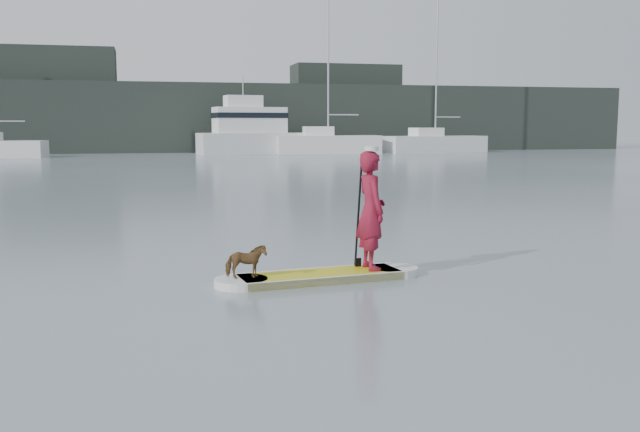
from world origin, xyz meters
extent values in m
plane|color=slate|center=(0.00, 0.00, 0.00)|extent=(140.00, 140.00, 0.00)
cube|color=#C5C112|center=(1.85, -1.75, 0.06)|extent=(2.57, 1.08, 0.12)
cylinder|color=silver|center=(0.61, -1.89, 0.06)|extent=(0.80, 0.80, 0.12)
cylinder|color=silver|center=(3.09, -1.61, 0.06)|extent=(0.80, 0.80, 0.12)
cube|color=silver|center=(1.81, -1.38, 0.06)|extent=(2.49, 0.34, 0.12)
cube|color=silver|center=(1.89, -2.12, 0.06)|extent=(2.49, 0.34, 0.12)
imported|color=maroon|center=(2.70, -1.65, 1.05)|extent=(0.47, 0.70, 1.86)
cylinder|color=silver|center=(2.70, -1.65, 2.02)|extent=(0.22, 0.22, 0.07)
imported|color=#57341D|center=(0.68, -1.88, 0.37)|extent=(0.61, 0.31, 0.50)
cylinder|color=black|center=(2.56, -1.44, 1.00)|extent=(0.07, 0.30, 1.89)
cube|color=black|center=(2.56, -1.44, 0.10)|extent=(0.10, 0.03, 0.32)
cylinder|color=#B7B7BC|center=(-10.25, 44.03, 2.65)|extent=(2.11, 0.38, 0.09)
cube|color=silver|center=(14.13, 45.53, 0.75)|extent=(8.76, 3.43, 1.50)
cube|color=white|center=(13.28, 45.60, 1.88)|extent=(2.54, 2.13, 0.75)
cylinder|color=#B7B7BC|center=(14.13, 45.53, 6.96)|extent=(0.15, 0.15, 10.93)
cylinder|color=#B7B7BC|center=(15.41, 45.43, 3.21)|extent=(2.57, 0.30, 0.11)
cube|color=silver|center=(23.71, 45.57, 0.71)|extent=(9.22, 3.77, 1.42)
cube|color=white|center=(22.82, 45.46, 1.78)|extent=(2.72, 2.16, 0.71)
cylinder|color=#B7B7BC|center=(23.71, 45.57, 7.33)|extent=(0.14, 0.14, 11.80)
cylinder|color=#B7B7BC|center=(24.92, 45.73, 3.05)|extent=(2.43, 0.41, 0.10)
cube|color=silver|center=(8.77, 46.83, 0.86)|extent=(10.81, 4.49, 1.72)
cube|color=white|center=(7.73, 46.71, 2.77)|extent=(6.05, 3.27, 2.10)
cube|color=white|center=(7.21, 46.64, 4.29)|extent=(3.13, 2.13, 0.95)
cube|color=black|center=(7.73, 46.71, 3.15)|extent=(6.16, 3.35, 0.43)
cylinder|color=#B7B7BC|center=(7.21, 46.64, 5.54)|extent=(0.10, 0.10, 1.53)
cube|color=black|center=(0.00, 53.00, 3.00)|extent=(90.00, 6.00, 6.00)
cube|color=black|center=(-10.00, 54.00, 4.50)|extent=(14.00, 4.00, 9.00)
cube|color=black|center=(18.00, 54.00, 4.00)|extent=(10.00, 4.00, 8.00)
camera|label=1|loc=(-0.72, -12.22, 2.38)|focal=40.00mm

